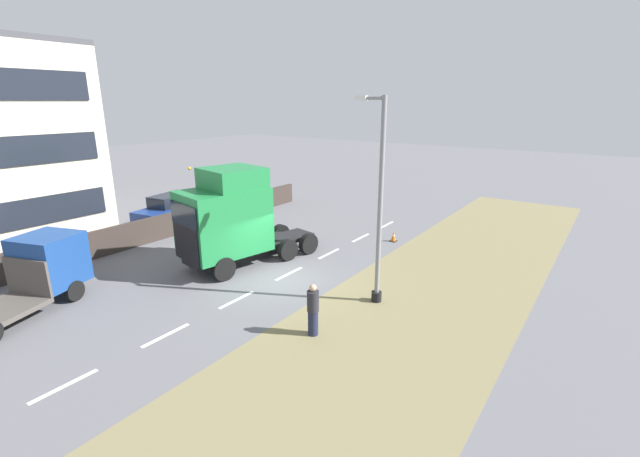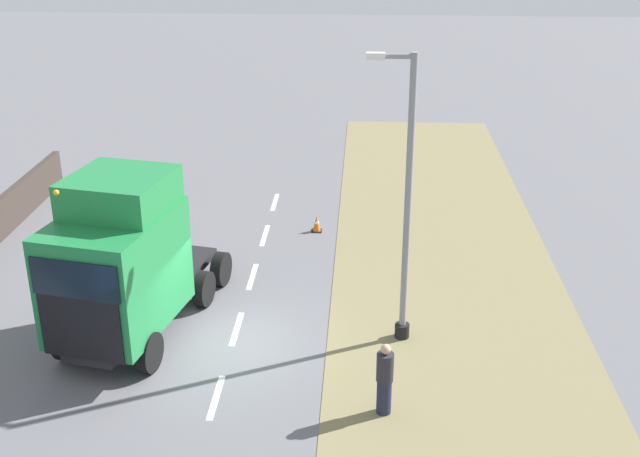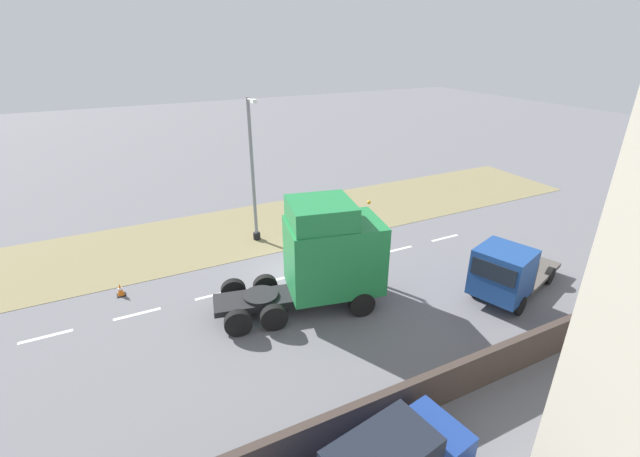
# 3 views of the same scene
# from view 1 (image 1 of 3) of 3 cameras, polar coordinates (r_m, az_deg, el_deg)

# --- Properties ---
(ground_plane) EXTENTS (120.00, 120.00, 0.00)m
(ground_plane) POSITION_cam_1_polar(r_m,az_deg,el_deg) (18.74, -5.52, -6.69)
(ground_plane) COLOR slate
(ground_plane) RESTS_ON ground
(grass_verge) EXTENTS (7.00, 44.00, 0.01)m
(grass_verge) POSITION_cam_1_polar(r_m,az_deg,el_deg) (15.85, 11.56, -11.53)
(grass_verge) COLOR olive
(grass_verge) RESTS_ON ground
(lane_markings) EXTENTS (0.16, 21.00, 0.00)m
(lane_markings) POSITION_cam_1_polar(r_m,az_deg,el_deg) (19.23, -4.16, -6.02)
(lane_markings) COLOR white
(lane_markings) RESTS_ON ground
(boundary_wall) EXTENTS (0.25, 24.00, 1.35)m
(boundary_wall) POSITION_cam_1_polar(r_m,az_deg,el_deg) (25.03, -21.43, -0.12)
(boundary_wall) COLOR #382D28
(boundary_wall) RESTS_ON ground
(lorry_cab) EXTENTS (3.77, 7.00, 4.72)m
(lorry_cab) POSITION_cam_1_polar(r_m,az_deg,el_deg) (19.71, -11.97, 1.27)
(lorry_cab) COLOR black
(lorry_cab) RESTS_ON ground
(flatbed_truck) EXTENTS (3.66, 5.86, 2.55)m
(flatbed_truck) POSITION_cam_1_polar(r_m,az_deg,el_deg) (19.16, -33.30, -4.63)
(flatbed_truck) COLOR navy
(flatbed_truck) RESTS_ON ground
(parked_car) EXTENTS (2.46, 4.90, 1.96)m
(parked_car) POSITION_cam_1_polar(r_m,az_deg,el_deg) (27.72, -19.19, 2.27)
(parked_car) COLOR navy
(parked_car) RESTS_ON ground
(lamp_post) EXTENTS (1.32, 0.39, 7.60)m
(lamp_post) POSITION_cam_1_polar(r_m,az_deg,el_deg) (15.65, 7.79, 1.85)
(lamp_post) COLOR black
(lamp_post) RESTS_ON ground
(pedestrian) EXTENTS (0.39, 0.39, 1.80)m
(pedestrian) POSITION_cam_1_polar(r_m,az_deg,el_deg) (14.10, -0.94, -10.86)
(pedestrian) COLOR #1E233D
(pedestrian) RESTS_ON ground
(traffic_cone_lead) EXTENTS (0.36, 0.36, 0.58)m
(traffic_cone_lead) POSITION_cam_1_polar(r_m,az_deg,el_deg) (23.76, 9.76, -1.04)
(traffic_cone_lead) COLOR black
(traffic_cone_lead) RESTS_ON ground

